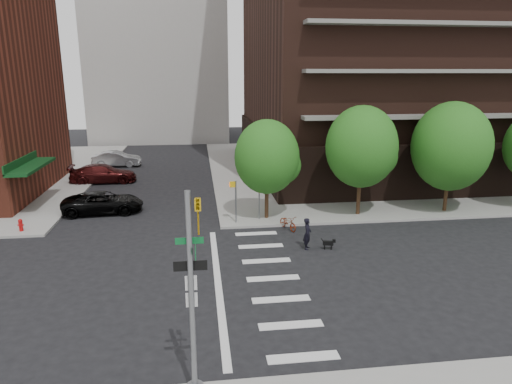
{
  "coord_description": "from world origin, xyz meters",
  "views": [
    {
      "loc": [
        -0.21,
        -18.75,
        9.02
      ],
      "look_at": [
        3.0,
        6.0,
        2.5
      ],
      "focal_mm": 32.0,
      "sensor_mm": 36.0,
      "label": 1
    }
  ],
  "objects_px": {
    "traffic_signal": "(193,314)",
    "dog_walker": "(307,234)",
    "parked_car_maroon": "(103,174)",
    "parked_car_black": "(103,203)",
    "parked_car_silver": "(117,159)",
    "fire_hydrant": "(21,224)",
    "scooter": "(288,222)"
  },
  "relations": [
    {
      "from": "parked_car_black",
      "to": "dog_walker",
      "type": "distance_m",
      "value": 14.35
    },
    {
      "from": "parked_car_maroon",
      "to": "parked_car_silver",
      "type": "relative_size",
      "value": 1.17
    },
    {
      "from": "traffic_signal",
      "to": "dog_walker",
      "type": "relative_size",
      "value": 3.55
    },
    {
      "from": "parked_car_maroon",
      "to": "parked_car_black",
      "type": "bearing_deg",
      "value": -172.91
    },
    {
      "from": "parked_car_maroon",
      "to": "dog_walker",
      "type": "distance_m",
      "value": 21.71
    },
    {
      "from": "parked_car_black",
      "to": "scooter",
      "type": "bearing_deg",
      "value": -116.56
    },
    {
      "from": "parked_car_maroon",
      "to": "scooter",
      "type": "distance_m",
      "value": 19.07
    },
    {
      "from": "parked_car_black",
      "to": "dog_walker",
      "type": "relative_size",
      "value": 3.05
    },
    {
      "from": "parked_car_maroon",
      "to": "scooter",
      "type": "xyz_separation_m",
      "value": [
        13.18,
        -13.78,
        -0.35
      ]
    },
    {
      "from": "parked_car_black",
      "to": "scooter",
      "type": "xyz_separation_m",
      "value": [
        11.52,
        -4.83,
        -0.28
      ]
    },
    {
      "from": "fire_hydrant",
      "to": "parked_car_black",
      "type": "height_order",
      "value": "parked_car_black"
    },
    {
      "from": "dog_walker",
      "to": "parked_car_black",
      "type": "bearing_deg",
      "value": 77.35
    },
    {
      "from": "traffic_signal",
      "to": "dog_walker",
      "type": "bearing_deg",
      "value": 61.62
    },
    {
      "from": "parked_car_silver",
      "to": "dog_walker",
      "type": "distance_m",
      "value": 27.54
    },
    {
      "from": "parked_car_maroon",
      "to": "parked_car_silver",
      "type": "xyz_separation_m",
      "value": [
        0.0,
        7.02,
        -0.02
      ]
    },
    {
      "from": "dog_walker",
      "to": "traffic_signal",
      "type": "bearing_deg",
      "value": 172.83
    },
    {
      "from": "parked_car_black",
      "to": "parked_car_silver",
      "type": "distance_m",
      "value": 16.05
    },
    {
      "from": "parked_car_black",
      "to": "scooter",
      "type": "distance_m",
      "value": 12.49
    },
    {
      "from": "traffic_signal",
      "to": "parked_car_black",
      "type": "bearing_deg",
      "value": 107.86
    },
    {
      "from": "parked_car_silver",
      "to": "dog_walker",
      "type": "relative_size",
      "value": 2.74
    },
    {
      "from": "parked_car_maroon",
      "to": "dog_walker",
      "type": "bearing_deg",
      "value": -144.74
    },
    {
      "from": "parked_car_black",
      "to": "parked_car_maroon",
      "type": "distance_m",
      "value": 9.1
    },
    {
      "from": "parked_car_silver",
      "to": "parked_car_maroon",
      "type": "bearing_deg",
      "value": -178.58
    },
    {
      "from": "parked_car_black",
      "to": "parked_car_maroon",
      "type": "bearing_deg",
      "value": 6.75
    },
    {
      "from": "parked_car_silver",
      "to": "scooter",
      "type": "xyz_separation_m",
      "value": [
        13.18,
        -20.79,
        -0.33
      ]
    },
    {
      "from": "traffic_signal",
      "to": "scooter",
      "type": "relative_size",
      "value": 3.63
    },
    {
      "from": "parked_car_silver",
      "to": "parked_car_black",
      "type": "bearing_deg",
      "value": -172.62
    },
    {
      "from": "parked_car_silver",
      "to": "scooter",
      "type": "relative_size",
      "value": 2.81
    },
    {
      "from": "fire_hydrant",
      "to": "parked_car_black",
      "type": "relative_size",
      "value": 0.14
    },
    {
      "from": "dog_walker",
      "to": "fire_hydrant",
      "type": "bearing_deg",
      "value": 95.51
    },
    {
      "from": "fire_hydrant",
      "to": "scooter",
      "type": "xyz_separation_m",
      "value": [
        15.48,
        -1.3,
        -0.12
      ]
    },
    {
      "from": "fire_hydrant",
      "to": "scooter",
      "type": "bearing_deg",
      "value": -4.8
    }
  ]
}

